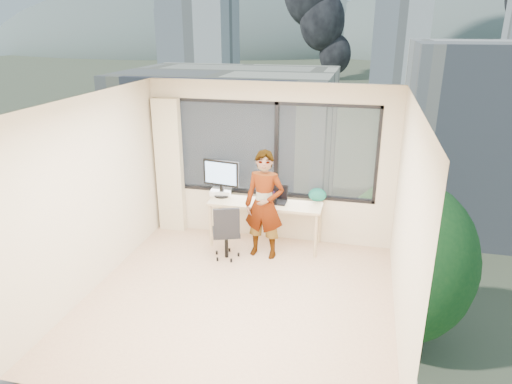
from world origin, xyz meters
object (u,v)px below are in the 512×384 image
(chair, at_px, (226,230))
(person, at_px, (264,205))
(desk, at_px, (265,223))
(game_console, at_px, (221,192))
(laptop, at_px, (275,195))
(monitor, at_px, (221,178))
(handbag, at_px, (317,195))

(chair, height_order, person, person)
(desk, height_order, game_console, game_console)
(person, bearing_deg, laptop, 82.01)
(desk, distance_m, person, 0.60)
(laptop, bearing_deg, monitor, 176.56)
(handbag, bearing_deg, desk, -150.61)
(chair, distance_m, laptop, 0.97)
(chair, distance_m, handbag, 1.57)
(desk, bearing_deg, chair, -129.97)
(monitor, relative_size, handbag, 2.17)
(desk, bearing_deg, game_console, 167.74)
(person, height_order, game_console, person)
(monitor, relative_size, game_console, 1.87)
(monitor, height_order, laptop, monitor)
(chair, bearing_deg, monitor, 91.29)
(laptop, bearing_deg, chair, -136.55)
(chair, xyz_separation_m, laptop, (0.64, 0.59, 0.41))
(desk, height_order, laptop, laptop)
(monitor, height_order, handbag, monitor)
(desk, bearing_deg, monitor, 174.32)
(monitor, height_order, game_console, monitor)
(chair, bearing_deg, game_console, 91.46)
(person, relative_size, laptop, 4.44)
(chair, distance_m, person, 0.71)
(game_console, bearing_deg, laptop, -16.96)
(person, xyz_separation_m, game_console, (-0.86, 0.54, -0.05))
(person, relative_size, game_console, 5.06)
(monitor, relative_size, laptop, 1.64)
(desk, bearing_deg, handbag, 14.66)
(person, bearing_deg, game_console, 153.48)
(laptop, bearing_deg, desk, -175.90)
(chair, height_order, laptop, laptop)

